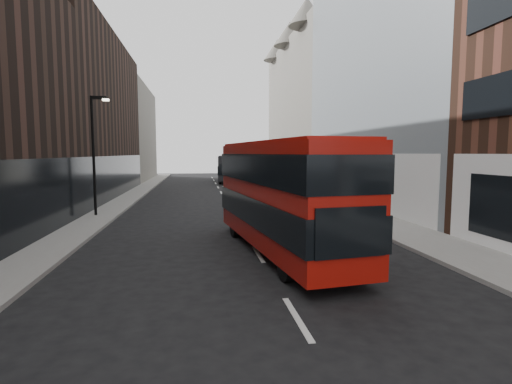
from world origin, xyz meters
name	(u,v)px	position (x,y,z in m)	size (l,w,h in m)	color
ground	(324,363)	(0.00, 0.00, 0.00)	(140.00, 140.00, 0.00)	black
sidewalk_right	(317,199)	(7.50, 25.00, 0.07)	(3.00, 80.00, 0.15)	slate
sidewalk_left	(123,202)	(-8.00, 25.00, 0.07)	(2.00, 80.00, 0.15)	slate
building_modern_block	(389,68)	(11.47, 21.00, 9.90)	(5.03, 22.00, 20.00)	#8F9498
building_victorian	(303,108)	(11.38, 44.00, 9.66)	(6.50, 24.00, 21.00)	slate
building_left_mid	(89,116)	(-11.50, 30.00, 7.00)	(5.00, 24.00, 14.00)	black
building_left_far	(131,134)	(-11.50, 52.00, 6.50)	(5.00, 20.00, 13.00)	slate
street_lamp	(95,147)	(-8.22, 18.00, 4.18)	(1.06, 0.22, 7.00)	black
red_bus	(281,192)	(0.91, 8.10, 2.37)	(3.91, 10.76, 4.27)	#980F09
grey_bus	(229,168)	(1.87, 46.40, 1.87)	(3.50, 11.00, 3.50)	black
car_a	(296,206)	(3.64, 16.59, 0.63)	(1.50, 3.72, 1.27)	black
car_b	(249,194)	(1.72, 24.28, 0.63)	(1.34, 3.83, 1.26)	gray
car_c	(276,193)	(3.85, 24.00, 0.68)	(1.91, 4.69, 1.36)	black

